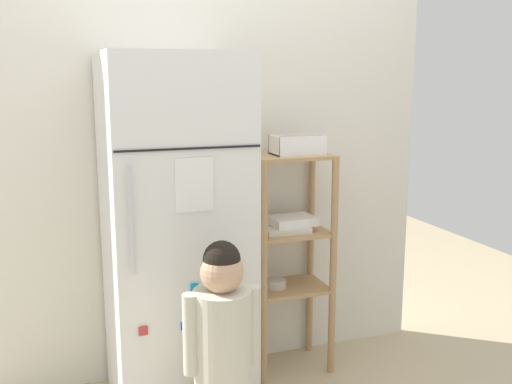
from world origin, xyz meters
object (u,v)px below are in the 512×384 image
object	(u,v)px
child_standing	(222,336)
fruit_bin	(297,147)
refrigerator	(174,238)
pantry_shelf_unit	(289,242)

from	to	relation	value
child_standing	fruit_bin	size ratio (longest dim) A/B	3.75
refrigerator	fruit_bin	xyz separation A→B (m)	(0.67, 0.17, 0.37)
refrigerator	pantry_shelf_unit	world-z (taller)	refrigerator
refrigerator	fruit_bin	size ratio (longest dim) A/B	6.50
refrigerator	pantry_shelf_unit	distance (m)	0.67
pantry_shelf_unit	fruit_bin	distance (m)	0.49
child_standing	fruit_bin	bearing A→B (deg)	49.62
child_standing	fruit_bin	world-z (taller)	fruit_bin
refrigerator	fruit_bin	bearing A→B (deg)	14.41
child_standing	fruit_bin	xyz separation A→B (m)	(0.61, 0.72, 0.61)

